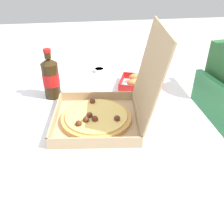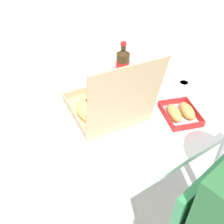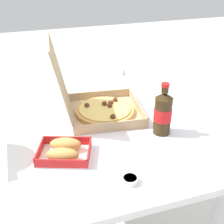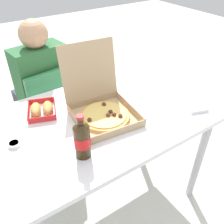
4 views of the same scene
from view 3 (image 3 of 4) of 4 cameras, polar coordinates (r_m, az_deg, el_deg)
The scene contains 7 objects.
dining_table at distance 1.45m, azimuth -2.99°, elevation -3.47°, with size 1.22×0.80×0.76m.
pizza_box_open at distance 1.37m, azimuth -2.86°, elevation 1.39°, with size 0.37×0.43×0.36m.
bread_side_box at distance 1.12m, azimuth -9.12°, elevation -7.31°, with size 0.21×0.23×0.06m.
cola_bottle at distance 1.23m, azimuth 9.69°, elevation -0.13°, with size 0.07×0.07×0.22m.
paper_menu at distance 1.78m, azimuth -7.55°, elevation 6.03°, with size 0.21×0.15×0.00m, color white.
napkin_pile at distance 1.88m, azimuth 0.45°, elevation 7.84°, with size 0.11×0.11×0.02m, color white.
dipping_sauce_cup at distance 1.01m, azimuth 3.47°, elevation -12.77°, with size 0.06×0.06×0.02m.
Camera 3 is at (-1.19, 0.31, 1.44)m, focal length 47.85 mm.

